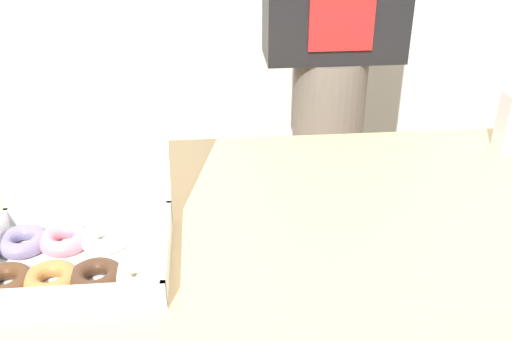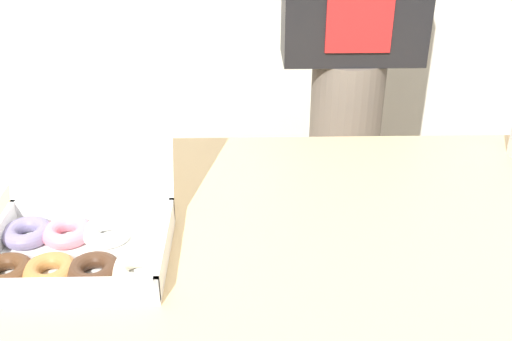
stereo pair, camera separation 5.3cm
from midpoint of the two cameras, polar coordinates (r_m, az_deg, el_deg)
donut_box at (r=0.99m, az=-15.26°, el=-5.77°), size 0.31×0.31×0.25m
person_customer at (r=1.60m, az=10.14°, el=12.96°), size 0.36×0.22×1.60m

